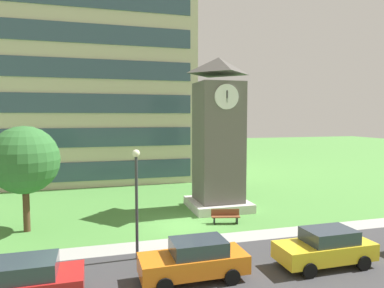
# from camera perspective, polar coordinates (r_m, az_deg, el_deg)

# --- Properties ---
(ground_plane) EXTENTS (160.00, 160.00, 0.00)m
(ground_plane) POSITION_cam_1_polar(r_m,az_deg,el_deg) (22.34, -1.28, -13.15)
(ground_plane) COLOR #4C893D
(street_asphalt) EXTENTS (120.00, 7.20, 0.01)m
(street_asphalt) POSITION_cam_1_polar(r_m,az_deg,el_deg) (15.90, 5.62, -20.73)
(street_asphalt) COLOR #38383A
(street_asphalt) RESTS_ON ground
(kerb_strip) EXTENTS (120.00, 1.60, 0.01)m
(kerb_strip) POSITION_cam_1_polar(r_m,az_deg,el_deg) (19.75, 0.83, -15.55)
(kerb_strip) COLOR #9E9E99
(kerb_strip) RESTS_ON ground
(office_building) EXTENTS (20.51, 14.99, 22.40)m
(office_building) POSITION_cam_1_polar(r_m,az_deg,el_deg) (41.82, -15.90, 10.42)
(office_building) COLOR beige
(office_building) RESTS_ON ground
(clock_tower) EXTENTS (4.20, 4.20, 11.00)m
(clock_tower) POSITION_cam_1_polar(r_m,az_deg,el_deg) (25.55, 4.32, 0.37)
(clock_tower) COLOR #605B56
(clock_tower) RESTS_ON ground
(park_bench) EXTENTS (1.86, 0.89, 0.88)m
(park_bench) POSITION_cam_1_polar(r_m,az_deg,el_deg) (22.74, 5.47, -11.64)
(park_bench) COLOR brown
(park_bench) RESTS_ON ground
(street_lamp) EXTENTS (0.36, 0.36, 5.24)m
(street_lamp) POSITION_cam_1_polar(r_m,az_deg,el_deg) (16.76, -9.05, -7.52)
(street_lamp) COLOR #333338
(street_lamp) RESTS_ON ground
(tree_near_tower) EXTENTS (3.97, 3.97, 6.25)m
(tree_near_tower) POSITION_cam_1_polar(r_m,az_deg,el_deg) (22.58, -25.65, -2.39)
(tree_near_tower) COLOR #513823
(tree_near_tower) RESTS_ON ground
(parked_car_red) EXTENTS (4.61, 2.11, 1.69)m
(parked_car_red) POSITION_cam_1_polar(r_m,az_deg,el_deg) (14.74, -26.47, -19.64)
(parked_car_red) COLOR red
(parked_car_red) RESTS_ON ground
(parked_car_orange) EXTENTS (4.47, 1.97, 1.69)m
(parked_car_orange) POSITION_cam_1_polar(r_m,az_deg,el_deg) (15.25, 0.39, -18.32)
(parked_car_orange) COLOR orange
(parked_car_orange) RESTS_ON ground
(parked_car_yellow) EXTENTS (4.46, 2.00, 1.69)m
(parked_car_yellow) POSITION_cam_1_polar(r_m,az_deg,el_deg) (17.59, 20.95, -15.45)
(parked_car_yellow) COLOR gold
(parked_car_yellow) RESTS_ON ground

